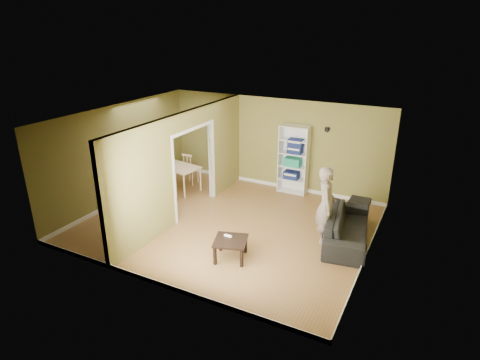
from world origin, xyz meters
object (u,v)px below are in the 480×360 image
Objects in this scene: bookshelf at (294,159)px; coffee_table at (231,243)px; sofa at (348,223)px; chair_left at (156,170)px; chair_near at (168,181)px; chair_far at (191,168)px; person at (326,199)px; dining_table at (178,169)px.

bookshelf is 3.97m from coffee_table.
sofa is 2.36× the size of chair_left.
bookshelf is 2.01× the size of chair_near.
chair_far is at bearing 134.28° from coffee_table.
person is at bearing 47.00° from coffee_table.
dining_table is at bearing -154.74° from bookshelf.
bookshelf reaches higher than chair_far.
person is at bearing 109.48° from sofa.
chair_far is at bearing 147.86° from chair_left.
sofa is at bearing 103.91° from chair_left.
chair_far is (-5.00, 1.31, 0.06)m from sofa.
chair_left is at bearing -159.75° from bookshelf.
dining_table is 1.20× the size of chair_near.
chair_near is (0.06, -0.58, -0.16)m from dining_table.
sofa is 1.14× the size of bookshelf.
chair_far reaches higher than coffee_table.
coffee_table is 4.39m from chair_far.
bookshelf is at bearing -166.22° from chair_far.
bookshelf is at bearing 25.26° from dining_table.
chair_near is 1.20m from chair_far.
chair_near is at bearing -84.25° from dining_table.
dining_table is (-5.00, 0.69, 0.22)m from sofa.
person is 2.26m from coffee_table.
chair_near is at bearing 147.05° from coffee_table.
coffee_table is at bearing 118.50° from person.
sofa is 4.94m from chair_near.
bookshelf is 2.06× the size of chair_left.
chair_far is (0.82, 0.62, 0.01)m from chair_left.
person reaches higher than chair_left.
sofa is 5.05m from dining_table.
coffee_table is at bearing -39.49° from dining_table.
bookshelf reaches higher than coffee_table.
person is 4.83m from chair_far.
bookshelf is 3.29m from dining_table.
dining_table is (-3.06, 2.52, 0.28)m from coffee_table.
chair_left is at bearing 179.81° from dining_table.
sofa is at bearing 22.02° from chair_near.
chair_far is (-0.06, 1.20, -0.00)m from chair_near.
sofa is 2.32× the size of chair_far.
chair_left is (-3.78, -1.40, -0.50)m from bookshelf.
bookshelf is 1.68× the size of dining_table.
dining_table is 1.21× the size of chair_far.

